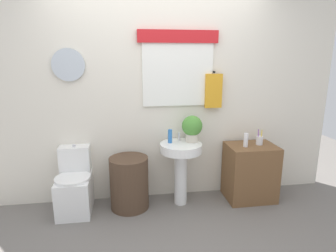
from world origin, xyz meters
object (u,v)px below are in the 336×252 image
Objects in this scene: laundry_hamper at (129,183)px; potted_plant at (192,127)px; soap_bottle at (170,136)px; pedestal_sink at (181,160)px; toilet at (75,187)px; lotion_bottle at (246,140)px; toothbrush_cup at (259,140)px; wooden_cabinet at (250,172)px.

potted_plant reaches higher than laundry_hamper.
pedestal_sink is at bearing -22.62° from soap_bottle.
toilet is 0.61m from laundry_hamper.
lotion_bottle is at bearing -1.68° from laundry_hamper.
laundry_hamper is at bearing -179.27° from toothbrush_cup.
pedestal_sink is at bearing -1.43° from toilet.
laundry_hamper is 1.62m from toothbrush_cup.
lotion_bottle reaches higher than pedestal_sink.
laundry_hamper is at bearing 180.00° from wooden_cabinet.
laundry_hamper is 0.65m from pedestal_sink.
laundry_hamper is 3.72× the size of lotion_bottle.
toilet is 1.49m from potted_plant.
toilet is at bearing -178.96° from soap_bottle.
pedestal_sink is 4.03× the size of toothbrush_cup.
soap_bottle is 0.89m from lotion_bottle.
toilet reaches higher than laundry_hamper.
soap_bottle is at bearing -177.80° from potted_plant.
lotion_bottle reaches higher than wooden_cabinet.
potted_plant is at bearing 177.22° from toothbrush_cup.
potted_plant reaches higher than soap_bottle.
toilet is at bearing -178.74° from potted_plant.
soap_bottle reaches higher than toothbrush_cup.
soap_bottle is (0.48, 0.05, 0.52)m from laundry_hamper.
laundry_hamper is at bearing -2.84° from toilet.
wooden_cabinet is at bearing 21.72° from lotion_bottle.
laundry_hamper is 0.89× the size of wooden_cabinet.
toothbrush_cup reaches higher than lotion_bottle.
soap_bottle reaches higher than toilet.
laundry_hamper is (0.61, -0.03, 0.02)m from toilet.
toilet is at bearing 177.16° from laundry_hamper.
soap_bottle reaches higher than wooden_cabinet.
potted_plant is at bearing 1.26° from toilet.
toothbrush_cup is (0.96, 0.02, 0.18)m from pedestal_sink.
toothbrush_cup is at bearing 16.64° from lotion_bottle.
soap_bottle is 0.28m from potted_plant.
laundry_hamper is 1.44m from lotion_bottle.
potted_plant is 1.88× the size of lotion_bottle.
lotion_bottle is at bearing -163.36° from toothbrush_cup.
soap_bottle is at bearing 5.93° from laundry_hamper.
laundry_hamper is at bearing 178.32° from lotion_bottle.
toothbrush_cup is (1.57, 0.02, 0.43)m from laundry_hamper.
soap_bottle is at bearing 178.41° from toothbrush_cup.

